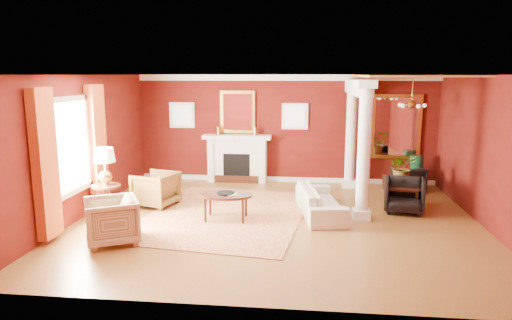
# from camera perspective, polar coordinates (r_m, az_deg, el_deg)

# --- Properties ---
(ground) EXTENTS (8.00, 8.00, 0.00)m
(ground) POSITION_cam_1_polar(r_m,az_deg,el_deg) (9.28, 2.64, -7.60)
(ground) COLOR brown
(ground) RESTS_ON ground
(room_shell) EXTENTS (8.04, 7.04, 2.92)m
(room_shell) POSITION_cam_1_polar(r_m,az_deg,el_deg) (8.86, 2.75, 4.89)
(room_shell) COLOR #55130B
(room_shell) RESTS_ON ground
(fireplace) EXTENTS (1.85, 0.42, 1.29)m
(fireplace) POSITION_cam_1_polar(r_m,az_deg,el_deg) (12.46, -2.36, 0.20)
(fireplace) COLOR white
(fireplace) RESTS_ON ground
(overmantel_mirror) EXTENTS (0.95, 0.07, 1.15)m
(overmantel_mirror) POSITION_cam_1_polar(r_m,az_deg,el_deg) (12.43, -2.31, 6.01)
(overmantel_mirror) COLOR gold
(overmantel_mirror) RESTS_ON fireplace
(flank_window_left) EXTENTS (0.70, 0.07, 0.70)m
(flank_window_left) POSITION_cam_1_polar(r_m,az_deg,el_deg) (12.77, -9.23, 5.55)
(flank_window_left) COLOR white
(flank_window_left) RESTS_ON room_shell
(flank_window_right) EXTENTS (0.70, 0.07, 0.70)m
(flank_window_right) POSITION_cam_1_polar(r_m,az_deg,el_deg) (12.32, 4.88, 5.47)
(flank_window_right) COLOR white
(flank_window_right) RESTS_ON room_shell
(left_window) EXTENTS (0.21, 2.55, 2.60)m
(left_window) POSITION_cam_1_polar(r_m,az_deg,el_deg) (9.43, -21.87, 0.84)
(left_window) COLOR white
(left_window) RESTS_ON room_shell
(column_front) EXTENTS (0.36, 0.36, 2.80)m
(column_front) POSITION_cam_1_polar(r_m,az_deg,el_deg) (9.29, 13.35, 1.21)
(column_front) COLOR white
(column_front) RESTS_ON ground
(column_back) EXTENTS (0.36, 0.36, 2.80)m
(column_back) POSITION_cam_1_polar(r_m,az_deg,el_deg) (11.95, 11.78, 3.33)
(column_back) COLOR white
(column_back) RESTS_ON ground
(header_beam) EXTENTS (0.30, 3.20, 0.32)m
(header_beam) POSITION_cam_1_polar(r_m,az_deg,el_deg) (10.77, 12.58, 8.89)
(header_beam) COLOR white
(header_beam) RESTS_ON column_front
(amber_ceiling) EXTENTS (2.30, 3.40, 0.04)m
(amber_ceiling) POSITION_cam_1_polar(r_m,az_deg,el_deg) (10.80, 18.89, 9.91)
(amber_ceiling) COLOR gold
(amber_ceiling) RESTS_ON room_shell
(dining_mirror) EXTENTS (1.30, 0.07, 1.70)m
(dining_mirror) POSITION_cam_1_polar(r_m,az_deg,el_deg) (12.55, 17.07, 3.99)
(dining_mirror) COLOR gold
(dining_mirror) RESTS_ON room_shell
(chandelier) EXTENTS (0.60, 0.62, 0.75)m
(chandelier) POSITION_cam_1_polar(r_m,az_deg,el_deg) (10.88, 18.89, 6.63)
(chandelier) COLOR #C08C3C
(chandelier) RESTS_ON room_shell
(crown_trim) EXTENTS (8.00, 0.08, 0.16)m
(crown_trim) POSITION_cam_1_polar(r_m,az_deg,el_deg) (12.27, 3.77, 10.24)
(crown_trim) COLOR white
(crown_trim) RESTS_ON room_shell
(base_trim) EXTENTS (8.00, 0.08, 0.12)m
(base_trim) POSITION_cam_1_polar(r_m,az_deg,el_deg) (12.60, 3.62, -2.42)
(base_trim) COLOR white
(base_trim) RESTS_ON ground
(rug) EXTENTS (3.65, 4.55, 0.02)m
(rug) POSITION_cam_1_polar(r_m,az_deg,el_deg) (9.66, -3.76, -6.81)
(rug) COLOR maroon
(rug) RESTS_ON ground
(sofa) EXTENTS (0.90, 2.07, 0.78)m
(sofa) POSITION_cam_1_polar(r_m,az_deg,el_deg) (9.65, 8.11, -4.56)
(sofa) COLOR beige
(sofa) RESTS_ON ground
(armchair_leopard) EXTENTS (0.99, 1.02, 0.85)m
(armchair_leopard) POSITION_cam_1_polar(r_m,az_deg,el_deg) (10.41, -12.43, -3.37)
(armchair_leopard) COLOR black
(armchair_leopard) RESTS_ON ground
(armchair_stripe) EXTENTS (1.11, 1.13, 0.88)m
(armchair_stripe) POSITION_cam_1_polar(r_m,az_deg,el_deg) (8.37, -17.63, -7.00)
(armchair_stripe) COLOR tan
(armchair_stripe) RESTS_ON ground
(coffee_table) EXTENTS (1.08, 1.08, 0.54)m
(coffee_table) POSITION_cam_1_polar(r_m,az_deg,el_deg) (9.22, -3.80, -4.53)
(coffee_table) COLOR black
(coffee_table) RESTS_ON ground
(coffee_book) EXTENTS (0.17, 0.06, 0.24)m
(coffee_book) POSITION_cam_1_polar(r_m,az_deg,el_deg) (9.10, -3.60, -3.65)
(coffee_book) COLOR black
(coffee_book) RESTS_ON coffee_table
(side_table) EXTENTS (0.58, 0.58, 1.45)m
(side_table) POSITION_cam_1_polar(r_m,az_deg,el_deg) (9.76, -18.33, -1.32)
(side_table) COLOR black
(side_table) RESTS_ON ground
(dining_table) EXTENTS (0.72, 1.48, 0.79)m
(dining_table) POSITION_cam_1_polar(r_m,az_deg,el_deg) (10.89, 17.72, -3.19)
(dining_table) COLOR black
(dining_table) RESTS_ON ground
(dining_chair_near) EXTENTS (0.91, 0.87, 0.81)m
(dining_chair_near) POSITION_cam_1_polar(r_m,az_deg,el_deg) (10.24, 18.09, -4.02)
(dining_chair_near) COLOR black
(dining_chair_near) RESTS_ON ground
(dining_chair_far) EXTENTS (0.82, 0.79, 0.68)m
(dining_chair_far) POSITION_cam_1_polar(r_m,az_deg,el_deg) (12.09, 18.50, -2.14)
(dining_chair_far) COLOR black
(dining_chair_far) RESTS_ON ground
(green_urn) EXTENTS (0.37, 0.37, 0.88)m
(green_urn) POSITION_cam_1_polar(r_m,az_deg,el_deg) (12.41, 19.35, -1.86)
(green_urn) COLOR #12391F
(green_urn) RESTS_ON ground
(potted_plant) EXTENTS (0.76, 0.81, 0.52)m
(potted_plant) POSITION_cam_1_polar(r_m,az_deg,el_deg) (10.80, 17.92, 0.26)
(potted_plant) COLOR #26591E
(potted_plant) RESTS_ON dining_table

